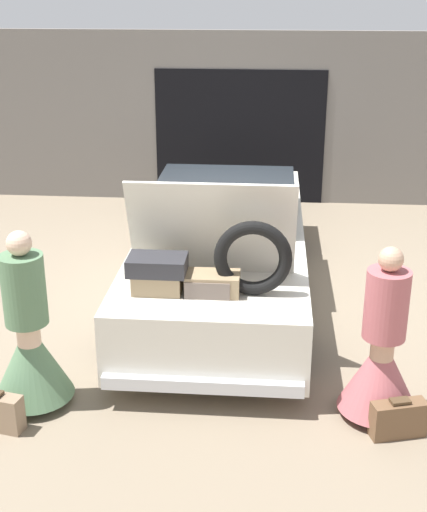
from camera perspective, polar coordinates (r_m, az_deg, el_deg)
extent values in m
plane|color=#7F705B|center=(8.69, 0.77, -2.95)|extent=(40.00, 40.00, 0.00)
cube|color=slate|center=(12.00, 2.15, 10.95)|extent=(12.00, 0.12, 2.80)
cube|color=black|center=(11.99, 2.11, 9.48)|extent=(2.80, 0.02, 2.20)
cube|color=silver|center=(8.48, 0.79, 0.30)|extent=(1.86, 5.06, 0.70)
cube|color=#1E2328|center=(8.58, 0.95, 4.56)|extent=(1.64, 1.62, 0.44)
cylinder|color=black|center=(10.10, -3.47, 2.70)|extent=(0.18, 0.69, 0.69)
cylinder|color=black|center=(10.01, 6.35, 2.42)|extent=(0.18, 0.69, 0.69)
cylinder|color=black|center=(7.29, -6.88, -5.15)|extent=(0.18, 0.69, 0.69)
cylinder|color=black|center=(7.16, 6.84, -5.66)|extent=(0.18, 0.69, 0.69)
cube|color=silver|center=(6.29, -0.91, -10.31)|extent=(1.77, 0.10, 0.12)
cube|color=silver|center=(6.71, -0.14, 2.16)|extent=(1.58, 0.41, 1.00)
cube|color=#9E8460|center=(6.59, -4.49, -2.08)|extent=(0.45, 0.32, 0.18)
cube|color=#9E8460|center=(6.52, -0.06, -2.20)|extent=(0.49, 0.30, 0.19)
cube|color=#2D2D33|center=(6.52, -4.53, -0.70)|extent=(0.54, 0.35, 0.16)
cube|color=#75665B|center=(6.53, -0.40, -2.30)|extent=(0.41, 0.32, 0.16)
torus|color=black|center=(6.41, 3.17, -0.19)|extent=(0.71, 0.12, 0.71)
cylinder|color=beige|center=(6.59, -14.34, -8.28)|extent=(0.21, 0.21, 0.79)
cone|color=#567A56|center=(6.57, -14.37, -7.98)|extent=(0.71, 0.71, 0.72)
cylinder|color=#567A56|center=(6.28, -14.93, -2.62)|extent=(0.38, 0.38, 0.63)
sphere|color=beige|center=(6.12, -15.31, 0.99)|extent=(0.22, 0.22, 0.22)
cylinder|color=tan|center=(6.39, 13.14, -9.35)|extent=(0.20, 0.20, 0.76)
cone|color=#B25B60|center=(6.37, 13.17, -9.05)|extent=(0.70, 0.70, 0.69)
cylinder|color=#B25B60|center=(6.07, 13.68, -3.80)|extent=(0.37, 0.37, 0.60)
sphere|color=tan|center=(5.91, 14.02, -0.25)|extent=(0.21, 0.21, 0.21)
cube|color=brown|center=(6.28, 14.55, -12.52)|extent=(0.49, 0.28, 0.32)
cube|color=#4C3823|center=(6.18, 14.71, -11.15)|extent=(0.18, 0.14, 0.02)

